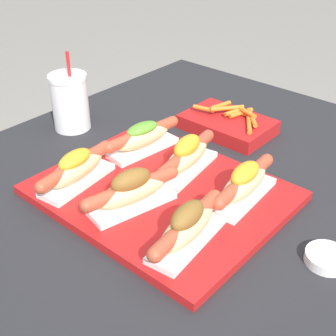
{
  "coord_description": "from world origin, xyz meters",
  "views": [
    {
      "loc": [
        0.46,
        -0.63,
        1.26
      ],
      "look_at": [
        -0.05,
        -0.05,
        0.77
      ],
      "focal_mm": 50.0,
      "sensor_mm": 36.0,
      "label": 1
    }
  ],
  "objects_px": {
    "hot_dog_1": "(131,191)",
    "fries_basket": "(228,124)",
    "serving_tray": "(161,193)",
    "hot_dog_5": "(244,183)",
    "hot_dog_4": "(187,156)",
    "hot_dog_3": "(143,137)",
    "sauce_bowl": "(327,257)",
    "hot_dog_0": "(76,169)",
    "drink_cup": "(70,102)",
    "hot_dog_2": "(187,226)"
  },
  "relations": [
    {
      "from": "serving_tray",
      "to": "hot_dog_1",
      "type": "height_order",
      "value": "hot_dog_1"
    },
    {
      "from": "hot_dog_5",
      "to": "sauce_bowl",
      "type": "distance_m",
      "value": 0.2
    },
    {
      "from": "hot_dog_3",
      "to": "sauce_bowl",
      "type": "height_order",
      "value": "hot_dog_3"
    },
    {
      "from": "hot_dog_1",
      "to": "hot_dog_2",
      "type": "relative_size",
      "value": 0.98
    },
    {
      "from": "hot_dog_2",
      "to": "hot_dog_4",
      "type": "bearing_deg",
      "value": 129.24
    },
    {
      "from": "hot_dog_0",
      "to": "fries_basket",
      "type": "height_order",
      "value": "hot_dog_0"
    },
    {
      "from": "hot_dog_4",
      "to": "fries_basket",
      "type": "relative_size",
      "value": 0.95
    },
    {
      "from": "hot_dog_3",
      "to": "hot_dog_5",
      "type": "bearing_deg",
      "value": -1.57
    },
    {
      "from": "serving_tray",
      "to": "hot_dog_1",
      "type": "distance_m",
      "value": 0.09
    },
    {
      "from": "serving_tray",
      "to": "hot_dog_1",
      "type": "bearing_deg",
      "value": -92.96
    },
    {
      "from": "hot_dog_4",
      "to": "hot_dog_5",
      "type": "height_order",
      "value": "hot_dog_4"
    },
    {
      "from": "hot_dog_0",
      "to": "fries_basket",
      "type": "bearing_deg",
      "value": 79.25
    },
    {
      "from": "hot_dog_5",
      "to": "fries_basket",
      "type": "height_order",
      "value": "hot_dog_5"
    },
    {
      "from": "hot_dog_1",
      "to": "hot_dog_2",
      "type": "height_order",
      "value": "hot_dog_1"
    },
    {
      "from": "hot_dog_3",
      "to": "sauce_bowl",
      "type": "distance_m",
      "value": 0.47
    },
    {
      "from": "serving_tray",
      "to": "hot_dog_0",
      "type": "distance_m",
      "value": 0.18
    },
    {
      "from": "hot_dog_3",
      "to": "drink_cup",
      "type": "height_order",
      "value": "drink_cup"
    },
    {
      "from": "drink_cup",
      "to": "fries_basket",
      "type": "xyz_separation_m",
      "value": [
        0.31,
        0.25,
        -0.05
      ]
    },
    {
      "from": "hot_dog_4",
      "to": "hot_dog_5",
      "type": "distance_m",
      "value": 0.15
    },
    {
      "from": "hot_dog_0",
      "to": "hot_dog_3",
      "type": "xyz_separation_m",
      "value": [
        0.01,
        0.18,
        -0.0
      ]
    },
    {
      "from": "sauce_bowl",
      "to": "fries_basket",
      "type": "xyz_separation_m",
      "value": [
        -0.4,
        0.28,
        0.01
      ]
    },
    {
      "from": "serving_tray",
      "to": "fries_basket",
      "type": "xyz_separation_m",
      "value": [
        -0.06,
        0.32,
        0.01
      ]
    },
    {
      "from": "hot_dog_4",
      "to": "hot_dog_3",
      "type": "bearing_deg",
      "value": 179.66
    },
    {
      "from": "hot_dog_5",
      "to": "drink_cup",
      "type": "distance_m",
      "value": 0.51
    },
    {
      "from": "hot_dog_1",
      "to": "fries_basket",
      "type": "bearing_deg",
      "value": 98.51
    },
    {
      "from": "hot_dog_2",
      "to": "sauce_bowl",
      "type": "bearing_deg",
      "value": 34.02
    },
    {
      "from": "hot_dog_0",
      "to": "hot_dog_5",
      "type": "xyz_separation_m",
      "value": [
        0.28,
        0.18,
        0.0
      ]
    },
    {
      "from": "hot_dog_5",
      "to": "sauce_bowl",
      "type": "relative_size",
      "value": 2.83
    },
    {
      "from": "hot_dog_2",
      "to": "drink_cup",
      "type": "distance_m",
      "value": 0.54
    },
    {
      "from": "hot_dog_1",
      "to": "hot_dog_4",
      "type": "height_order",
      "value": "hot_dog_1"
    },
    {
      "from": "fries_basket",
      "to": "serving_tray",
      "type": "bearing_deg",
      "value": -78.76
    },
    {
      "from": "hot_dog_0",
      "to": "hot_dog_4",
      "type": "xyz_separation_m",
      "value": [
        0.14,
        0.18,
        0.0
      ]
    },
    {
      "from": "hot_dog_4",
      "to": "sauce_bowl",
      "type": "bearing_deg",
      "value": -7.85
    },
    {
      "from": "sauce_bowl",
      "to": "hot_dog_0",
      "type": "bearing_deg",
      "value": -164.03
    },
    {
      "from": "serving_tray",
      "to": "hot_dog_1",
      "type": "relative_size",
      "value": 2.27
    },
    {
      "from": "hot_dog_2",
      "to": "hot_dog_3",
      "type": "height_order",
      "value": "hot_dog_2"
    },
    {
      "from": "hot_dog_1",
      "to": "hot_dog_3",
      "type": "distance_m",
      "value": 0.21
    },
    {
      "from": "hot_dog_5",
      "to": "fries_basket",
      "type": "relative_size",
      "value": 0.96
    },
    {
      "from": "hot_dog_1",
      "to": "fries_basket",
      "type": "xyz_separation_m",
      "value": [
        -0.06,
        0.4,
        -0.03
      ]
    },
    {
      "from": "hot_dog_2",
      "to": "drink_cup",
      "type": "bearing_deg",
      "value": 161.91
    },
    {
      "from": "serving_tray",
      "to": "fries_basket",
      "type": "distance_m",
      "value": 0.33
    },
    {
      "from": "hot_dog_2",
      "to": "fries_basket",
      "type": "relative_size",
      "value": 0.96
    },
    {
      "from": "hot_dog_4",
      "to": "fries_basket",
      "type": "height_order",
      "value": "hot_dog_4"
    },
    {
      "from": "hot_dog_1",
      "to": "hot_dog_2",
      "type": "xyz_separation_m",
      "value": [
        0.14,
        -0.01,
        -0.0
      ]
    },
    {
      "from": "hot_dog_4",
      "to": "fries_basket",
      "type": "xyz_separation_m",
      "value": [
        -0.06,
        0.23,
        -0.03
      ]
    },
    {
      "from": "hot_dog_3",
      "to": "hot_dog_5",
      "type": "relative_size",
      "value": 1.0
    },
    {
      "from": "serving_tray",
      "to": "hot_dog_4",
      "type": "bearing_deg",
      "value": 94.59
    },
    {
      "from": "hot_dog_3",
      "to": "drink_cup",
      "type": "relative_size",
      "value": 1.04
    },
    {
      "from": "serving_tray",
      "to": "hot_dog_5",
      "type": "xyz_separation_m",
      "value": [
        0.14,
        0.08,
        0.04
      ]
    },
    {
      "from": "hot_dog_1",
      "to": "fries_basket",
      "type": "height_order",
      "value": "hot_dog_1"
    }
  ]
}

